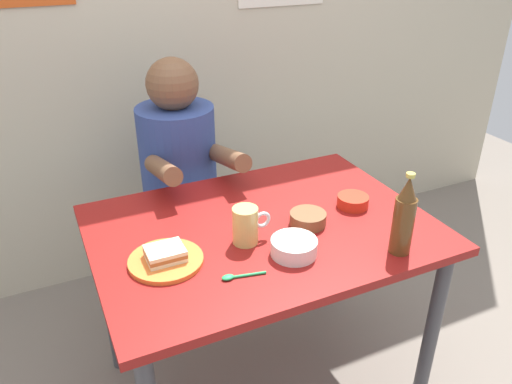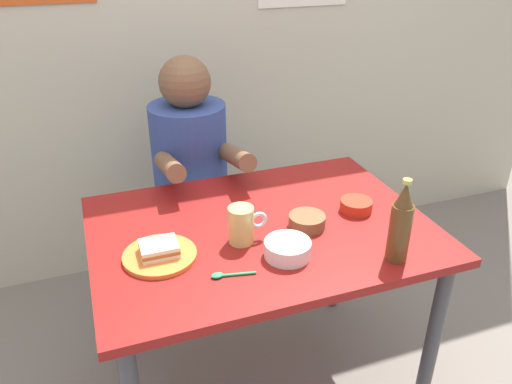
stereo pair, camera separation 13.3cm
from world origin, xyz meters
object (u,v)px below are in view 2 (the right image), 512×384
Objects in this scene: stool at (195,234)px; person_seated at (190,152)px; plate_orange at (160,256)px; sandwich at (159,249)px; beer_mug at (242,225)px; dining_table at (261,249)px; rice_bowl_white at (288,248)px; beer_bottle at (401,224)px.

person_seated reaches higher than stool.
plate_orange is 2.00× the size of sandwich.
person_seated is 0.69m from beer_mug.
plate_orange is at bearing -110.16° from person_seated.
plate_orange reaches higher than dining_table.
stool is at bearing 90.00° from person_seated.
dining_table is 7.86× the size of rice_bowl_white.
dining_table is at bearing 37.35° from beer_mug.
dining_table is 4.20× the size of beer_bottle.
beer_mug is at bearing 148.71° from beer_bottle.
dining_table is 0.64m from person_seated.
beer_mug is at bearing 0.29° from plate_orange.
beer_bottle is 0.33m from rice_bowl_white.
plate_orange is at bearing -179.71° from beer_mug.
person_seated is 0.73m from sandwich.
stool is at bearing 70.14° from sandwich.
person_seated is at bearing 69.84° from sandwich.
beer_mug is 0.48× the size of beer_bottle.
person_seated is at bearing 69.84° from plate_orange.
stool is 0.83m from beer_mug.
rice_bowl_white is (-0.30, 0.12, -0.09)m from beer_bottle.
dining_table reaches higher than stool.
stool is 0.42m from person_seated.
beer_mug is (0.01, -0.69, 0.03)m from person_seated.
beer_bottle is (0.66, -0.24, 0.09)m from sandwich.
beer_mug is at bearing 0.29° from sandwich.
dining_table is 0.22m from rice_bowl_white.
person_seated is at bearing 97.59° from rice_bowl_white.
plate_orange is at bearing 159.85° from beer_bottle.
beer_bottle is at bearing -20.15° from sandwich.
person_seated is 5.14× the size of rice_bowl_white.
person_seated is at bearing 113.52° from beer_bottle.
rice_bowl_white is at bearing -85.79° from dining_table.
beer_bottle is at bearing -22.20° from rice_bowl_white.
beer_mug is 0.47m from beer_bottle.
plate_orange is 0.71m from beer_bottle.
person_seated is 0.81m from rice_bowl_white.
beer_bottle reaches higher than rice_bowl_white.
rice_bowl_white reaches higher than stool.
sandwich is at bearing -109.86° from stool.
rice_bowl_white is at bearing -18.42° from plate_orange.
beer_mug is (0.01, -0.70, 0.45)m from stool.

